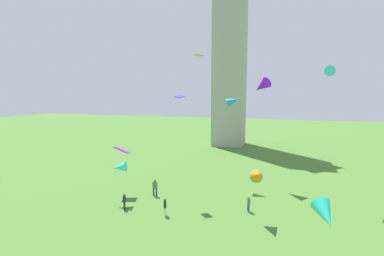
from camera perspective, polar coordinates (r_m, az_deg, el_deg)
monument_obelisk at (r=62.03m, az=7.77°, el=18.52°), size 6.40×6.40×46.95m
person_0 at (r=27.60m, az=11.39°, el=-14.61°), size 0.36×0.46×1.56m
person_1 at (r=28.34m, az=-13.57°, el=-14.07°), size 0.38×0.47×1.57m
person_2 at (r=31.14m, az=-7.52°, el=-11.73°), size 0.54×0.39×1.80m
person_3 at (r=26.40m, az=-5.50°, el=-15.45°), size 0.39×0.48×1.61m
kite_flying_0 at (r=33.81m, az=8.39°, el=5.46°), size 1.76×1.09×1.49m
kite_flying_2 at (r=24.63m, az=13.04°, el=-9.33°), size 1.45×2.08×1.66m
kite_flying_3 at (r=35.12m, az=13.92°, el=8.22°), size 2.68×2.49×2.11m
kite_flying_4 at (r=32.21m, az=26.05°, el=10.29°), size 1.15×1.56×1.08m
kite_flying_5 at (r=19.54m, az=25.42°, el=-15.59°), size 1.77×2.32×1.85m
kite_flying_6 at (r=29.37m, az=-14.58°, el=-7.74°), size 1.75×1.34×1.23m
kite_flying_7 at (r=22.88m, az=1.30°, el=14.50°), size 1.16×1.33×0.18m
kite_flying_8 at (r=31.70m, az=-14.05°, el=-4.36°), size 1.85×1.40×0.95m
kite_flying_9 at (r=28.82m, az=-2.51°, el=6.42°), size 1.27×1.28×0.34m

